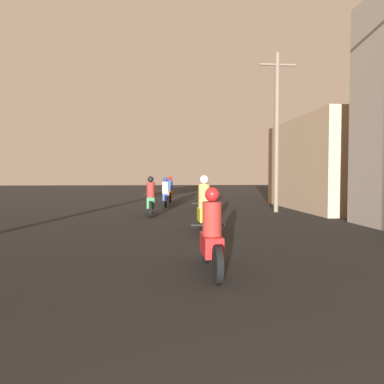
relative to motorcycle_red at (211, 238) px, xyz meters
The scene contains 8 objects.
motorcycle_red is the anchor object (origin of this frame).
motorcycle_yellow 4.19m from the motorcycle_red, 84.89° to the left, with size 0.60×1.92×1.61m.
motorcycle_green 8.87m from the motorcycle_red, 97.78° to the left, with size 0.60×2.02×1.57m.
motorcycle_black 11.18m from the motorcycle_red, 83.59° to the left, with size 0.60×2.05×1.47m.
motorcycle_blue 13.38m from the motorcycle_red, 92.35° to the left, with size 0.60×2.00×1.50m.
motorcycle_orange 15.60m from the motorcycle_red, 90.93° to the left, with size 0.60×1.95×1.55m.
building_right_far 13.66m from the motorcycle_red, 54.56° to the left, with size 4.97×7.65×4.23m.
utility_pole_far 11.09m from the motorcycle_red, 66.69° to the left, with size 1.60×0.20×6.86m.
Camera 1 is at (-0.61, -0.08, 1.61)m, focal length 35.00 mm.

